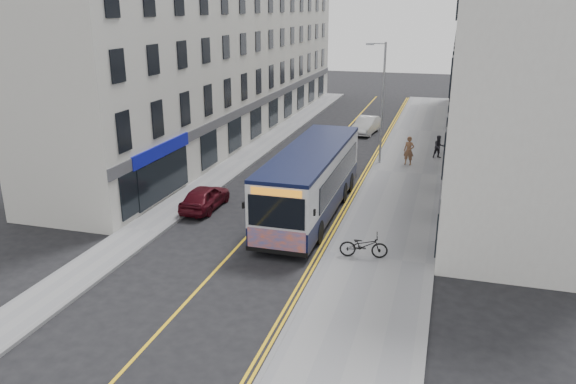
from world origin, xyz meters
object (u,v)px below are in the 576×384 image
Objects in this scene: car_maroon at (205,197)px; city_bus at (311,179)px; bicycle at (364,245)px; pedestrian_near at (409,151)px; pedestrian_far at (439,147)px; car_white at (366,125)px; streetlamp at (382,99)px.

city_bus is at bearing -171.16° from car_maroon.
car_maroon is (-5.52, -0.84, -1.23)m from city_bus.
pedestrian_near is at bearing -10.93° from bicycle.
car_maroon is at bearing -152.35° from pedestrian_far.
bicycle is at bearing -53.85° from city_bus.
pedestrian_far reaches higher than car_white.
pedestrian_near is 0.50× the size of car_maroon.
bicycle is (1.39, -15.33, -3.73)m from streetlamp.
car_white is (-0.20, 19.94, -1.18)m from city_bus.
car_maroon is (-9.54, -11.40, -0.42)m from pedestrian_near.
city_bus reaches higher than car_maroon.
bicycle is 1.27× the size of pedestrian_far.
streetlamp is at bearing 79.05° from city_bus.
car_maroon is (-7.57, -11.45, -3.73)m from streetlamp.
streetlamp reaches higher than car_maroon.
streetlamp is at bearing -3.56° from bicycle.
car_maroon reaches higher than bicycle.
streetlamp is 3.98× the size of bicycle.
car_white is 1.11× the size of car_maroon.
city_bus reaches higher than bicycle.
pedestrian_near is at bearing -129.70° from car_maroon.
city_bus is 3.10× the size of car_maroon.
city_bus is 7.47× the size of pedestrian_far.
city_bus is 5.97m from bicycle.
city_bus is 11.34m from pedestrian_near.
pedestrian_far is 9.29m from car_white.
pedestrian_near is 14.88m from car_maroon.
car_white is 21.44m from car_maroon.
car_white is at bearing -0.33° from bicycle.
pedestrian_near reaches higher than car_white.
pedestrian_far is 17.87m from car_maroon.
streetlamp is 1.88× the size of car_white.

